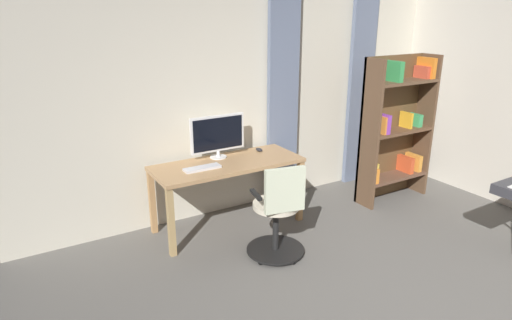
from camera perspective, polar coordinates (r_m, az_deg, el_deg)
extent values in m
cube|color=beige|center=(5.10, -1.31, 9.51)|extent=(5.36, 0.10, 2.86)
cube|color=slate|center=(6.03, 13.20, 8.69)|extent=(0.38, 0.06, 2.49)
cube|color=slate|center=(5.27, 3.47, 7.74)|extent=(0.40, 0.06, 2.49)
cube|color=tan|center=(4.66, -3.67, -0.52)|extent=(1.58, 0.63, 0.04)
cube|color=tan|center=(4.94, 5.65, -3.98)|extent=(0.06, 0.06, 0.70)
cube|color=tan|center=(4.30, -10.84, -7.89)|extent=(0.06, 0.06, 0.70)
cube|color=tan|center=(5.36, 2.20, -2.05)|extent=(0.06, 0.06, 0.70)
cube|color=tan|center=(4.77, -13.16, -5.28)|extent=(0.06, 0.06, 0.70)
cylinder|color=black|center=(4.40, 2.50, -11.39)|extent=(0.56, 0.56, 0.02)
sphere|color=black|center=(4.50, 5.60, -10.97)|extent=(0.05, 0.05, 0.05)
sphere|color=black|center=(4.63, 2.28, -9.95)|extent=(0.05, 0.05, 0.05)
sphere|color=black|center=(4.47, -0.77, -11.09)|extent=(0.05, 0.05, 0.05)
sphere|color=black|center=(4.23, 0.58, -13.02)|extent=(0.05, 0.05, 0.05)
sphere|color=black|center=(4.25, 4.77, -12.93)|extent=(0.05, 0.05, 0.05)
cylinder|color=black|center=(4.30, 2.54, -8.81)|extent=(0.06, 0.06, 0.45)
cylinder|color=beige|center=(4.19, 2.59, -5.80)|extent=(0.52, 0.52, 0.05)
cube|color=beige|center=(3.92, 3.72, -3.87)|extent=(0.38, 0.12, 0.41)
cube|color=black|center=(4.07, -0.01, -4.46)|extent=(0.09, 0.24, 0.03)
cube|color=black|center=(4.21, 5.15, -3.73)|extent=(0.09, 0.24, 0.03)
cylinder|color=white|center=(4.81, -4.86, 0.41)|extent=(0.18, 0.18, 0.01)
cylinder|color=white|center=(4.80, -4.87, 0.83)|extent=(0.04, 0.04, 0.06)
cube|color=white|center=(4.74, -4.97, 3.44)|extent=(0.62, 0.03, 0.39)
cube|color=black|center=(4.72, -4.88, 3.39)|extent=(0.57, 0.01, 0.34)
cube|color=silver|center=(4.47, -6.91, -1.04)|extent=(0.38, 0.12, 0.02)
ellipsoid|color=#232328|center=(5.00, 0.39, 1.34)|extent=(0.06, 0.10, 0.04)
cube|color=brown|center=(5.94, 20.65, 4.15)|extent=(0.04, 0.30, 1.75)
cube|color=brown|center=(5.27, 14.33, 3.04)|extent=(0.04, 0.30, 1.75)
cube|color=brown|center=(5.68, 16.69, 3.95)|extent=(0.95, 0.04, 1.75)
cube|color=brown|center=(5.77, 17.11, -1.96)|extent=(0.88, 0.30, 0.04)
cube|color=brown|center=(5.60, 17.67, 3.63)|extent=(0.88, 0.30, 0.04)
cube|color=brown|center=(5.48, 18.28, 9.52)|extent=(0.88, 0.30, 0.04)
cube|color=#D44C26|center=(5.88, 18.61, -0.50)|extent=(0.06, 0.23, 0.20)
cube|color=purple|center=(5.36, 15.73, 4.59)|extent=(0.06, 0.26, 0.22)
cube|color=#34924C|center=(5.34, 17.17, 10.84)|extent=(0.07, 0.27, 0.23)
cube|color=orange|center=(5.46, 14.40, -1.71)|extent=(0.05, 0.26, 0.18)
cube|color=orange|center=(5.34, 15.50, 4.45)|extent=(0.05, 0.25, 0.20)
cube|color=#C74931|center=(5.71, 20.52, 10.53)|extent=(0.06, 0.20, 0.14)
cube|color=gold|center=(5.47, 14.65, -1.40)|extent=(0.03, 0.19, 0.23)
cube|color=#3EA35F|center=(5.80, 19.74, 4.87)|extent=(0.07, 0.18, 0.15)
cube|color=orange|center=(5.75, 20.93, 11.02)|extent=(0.06, 0.27, 0.24)
cube|color=orange|center=(5.99, 19.53, -0.24)|extent=(0.06, 0.23, 0.20)
cube|color=gold|center=(5.67, 18.70, 4.89)|extent=(0.03, 0.18, 0.19)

